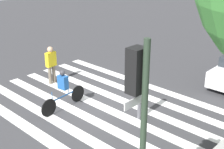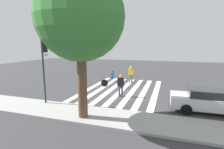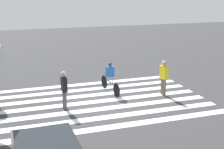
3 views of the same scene
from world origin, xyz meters
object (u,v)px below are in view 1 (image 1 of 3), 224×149
at_px(traffic_light, 139,111).
at_px(pedestrian_adult_blue_shirt, 51,63).
at_px(cyclist_near_curb, 63,89).
at_px(pedestrian_adult_yellow_jacket, 142,94).

bearing_deg(traffic_light, pedestrian_adult_blue_shirt, -115.78).
bearing_deg(pedestrian_adult_blue_shirt, cyclist_near_curb, 57.89).
bearing_deg(cyclist_near_curb, pedestrian_adult_yellow_jacket, 114.04).
xyz_separation_m(traffic_light, cyclist_near_curb, (-2.87, -6.04, -2.37)).
distance_m(pedestrian_adult_yellow_jacket, pedestrian_adult_blue_shirt, 5.21).
distance_m(traffic_light, pedestrian_adult_yellow_jacket, 5.99).
bearing_deg(cyclist_near_curb, traffic_light, 58.59).
bearing_deg(traffic_light, pedestrian_adult_yellow_jacket, -143.02).
xyz_separation_m(pedestrian_adult_yellow_jacket, cyclist_near_curb, (1.57, -2.71, -0.13)).
height_order(traffic_light, cyclist_near_curb, traffic_light).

